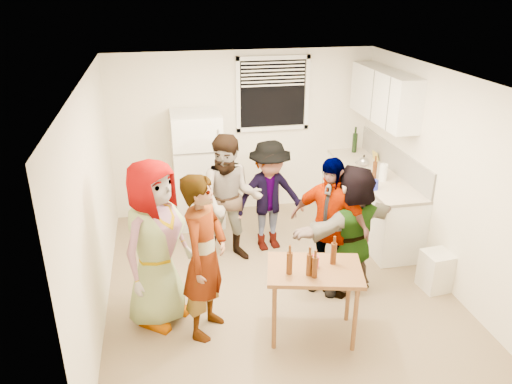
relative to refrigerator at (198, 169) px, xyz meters
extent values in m
cube|color=white|center=(0.00, 0.00, 0.00)|extent=(0.70, 0.70, 1.70)
cube|color=white|center=(2.45, -0.73, -0.42)|extent=(0.60, 2.20, 0.86)
cube|color=beige|center=(2.45, -0.73, 0.03)|extent=(0.64, 2.22, 0.04)
cube|color=beige|center=(2.74, -0.73, 0.23)|extent=(0.03, 2.20, 0.36)
cube|color=white|center=(2.58, -0.53, 1.10)|extent=(0.34, 1.60, 0.70)
cylinder|color=white|center=(2.43, -1.06, 0.05)|extent=(0.11, 0.11, 0.23)
cylinder|color=black|center=(2.50, 0.17, 0.05)|extent=(0.08, 0.08, 0.30)
cylinder|color=#47230C|center=(2.35, -0.95, 0.05)|extent=(0.06, 0.06, 0.24)
cylinder|color=#1921A7|center=(2.19, -1.33, 0.05)|extent=(0.10, 0.10, 0.13)
cube|color=gold|center=(2.67, -0.26, 0.12)|extent=(0.02, 0.16, 0.13)
cube|color=silver|center=(2.60, -2.35, -0.60)|extent=(0.35, 0.35, 0.48)
cylinder|color=#47230C|center=(0.85, -3.01, -0.06)|extent=(0.06, 0.06, 0.22)
cylinder|color=#B00E2E|center=(0.90, -2.84, -0.06)|extent=(0.09, 0.09, 0.12)
imported|color=#999999|center=(-0.64, -2.29, -0.85)|extent=(1.98, 1.88, 0.59)
imported|color=#141933|center=(-0.16, -2.59, -0.85)|extent=(1.85, 1.44, 0.42)
imported|color=brown|center=(0.30, -1.18, -0.85)|extent=(1.10, 1.82, 0.65)
imported|color=#47474C|center=(0.86, -0.99, -0.85)|extent=(1.23, 1.68, 0.57)
imported|color=black|center=(1.31, -2.08, -0.85)|extent=(1.86, 1.87, 0.41)
imported|color=#BD553E|center=(1.57, -2.16, -0.85)|extent=(1.94, 2.00, 0.47)
camera|label=1|loc=(-0.51, -6.92, 2.59)|focal=35.00mm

